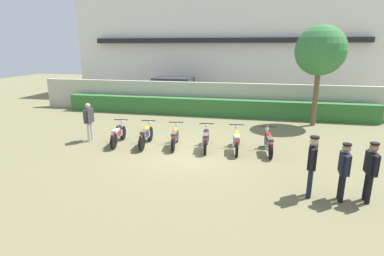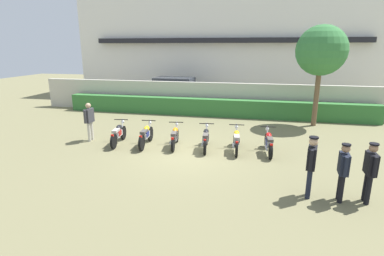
# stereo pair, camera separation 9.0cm
# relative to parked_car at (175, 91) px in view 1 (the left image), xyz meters

# --- Properties ---
(ground) EXTENTS (60.00, 60.00, 0.00)m
(ground) POSITION_rel_parked_car_xyz_m (3.11, -9.89, -0.94)
(ground) COLOR olive
(building) EXTENTS (23.89, 6.50, 8.38)m
(building) POSITION_rel_parked_car_xyz_m (3.11, 5.55, 3.25)
(building) COLOR white
(building) RESTS_ON ground
(compound_wall) EXTENTS (22.70, 0.30, 1.90)m
(compound_wall) POSITION_rel_parked_car_xyz_m (3.11, -2.56, 0.01)
(compound_wall) COLOR #BCB7A8
(compound_wall) RESTS_ON ground
(hedge_row) EXTENTS (18.16, 0.70, 1.02)m
(hedge_row) POSITION_rel_parked_car_xyz_m (3.11, -3.26, -0.43)
(hedge_row) COLOR #337033
(hedge_row) RESTS_ON ground
(parked_car) EXTENTS (4.60, 2.29, 1.89)m
(parked_car) POSITION_rel_parked_car_xyz_m (0.00, 0.00, 0.00)
(parked_car) COLOR #9EA3A8
(parked_car) RESTS_ON ground
(tree_near_inspector) EXTENTS (2.47, 2.47, 5.05)m
(tree_near_inspector) POSITION_rel_parked_car_xyz_m (8.61, -4.39, 2.85)
(tree_near_inspector) COLOR brown
(tree_near_inspector) RESTS_ON ground
(motorcycle_in_row_0) EXTENTS (0.60, 1.89, 0.96)m
(motorcycle_in_row_0) POSITION_rel_parked_car_xyz_m (0.01, -9.42, -0.49)
(motorcycle_in_row_0) COLOR black
(motorcycle_in_row_0) RESTS_ON ground
(motorcycle_in_row_1) EXTENTS (0.60, 1.93, 0.98)m
(motorcycle_in_row_1) POSITION_rel_parked_car_xyz_m (1.23, -9.38, -0.48)
(motorcycle_in_row_1) COLOR black
(motorcycle_in_row_1) RESTS_ON ground
(motorcycle_in_row_2) EXTENTS (0.60, 1.81, 0.94)m
(motorcycle_in_row_2) POSITION_rel_parked_car_xyz_m (2.44, -9.25, -0.50)
(motorcycle_in_row_2) COLOR black
(motorcycle_in_row_2) RESTS_ON ground
(motorcycle_in_row_3) EXTENTS (0.60, 1.84, 0.97)m
(motorcycle_in_row_3) POSITION_rel_parked_car_xyz_m (3.73, -9.30, -0.48)
(motorcycle_in_row_3) COLOR black
(motorcycle_in_row_3) RESTS_ON ground
(motorcycle_in_row_4) EXTENTS (0.60, 1.92, 0.96)m
(motorcycle_in_row_4) POSITION_rel_parked_car_xyz_m (4.94, -9.26, -0.49)
(motorcycle_in_row_4) COLOR black
(motorcycle_in_row_4) RESTS_ON ground
(motorcycle_in_row_5) EXTENTS (0.60, 1.86, 0.95)m
(motorcycle_in_row_5) POSITION_rel_parked_car_xyz_m (6.17, -9.25, -0.49)
(motorcycle_in_row_5) COLOR black
(motorcycle_in_row_5) RESTS_ON ground
(inspector_person) EXTENTS (0.23, 0.68, 1.68)m
(inspector_person) POSITION_rel_parked_car_xyz_m (-1.38, -9.26, 0.06)
(inspector_person) COLOR beige
(inspector_person) RESTS_ON ground
(officer_0) EXTENTS (0.32, 0.67, 1.72)m
(officer_0) POSITION_rel_parked_car_xyz_m (7.15, -12.62, 0.09)
(officer_0) COLOR black
(officer_0) RESTS_ON ground
(officer_1) EXTENTS (0.26, 0.64, 1.60)m
(officer_1) POSITION_rel_parked_car_xyz_m (7.93, -12.68, 0.00)
(officer_1) COLOR black
(officer_1) RESTS_ON ground
(officer_2) EXTENTS (0.23, 0.66, 1.64)m
(officer_2) POSITION_rel_parked_car_xyz_m (8.59, -12.62, 0.03)
(officer_2) COLOR black
(officer_2) RESTS_ON ground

